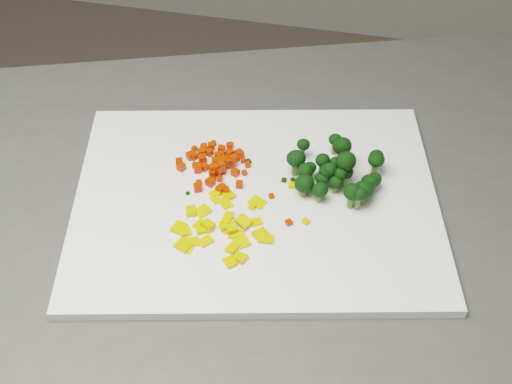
% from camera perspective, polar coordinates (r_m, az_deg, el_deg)
% --- Properties ---
extents(counter_block, '(1.26, 1.07, 0.90)m').
position_cam_1_polar(counter_block, '(1.32, -1.31, -15.12)').
color(counter_block, '#454543').
rests_on(counter_block, ground).
extents(cutting_board, '(0.56, 0.48, 0.01)m').
position_cam_1_polar(cutting_board, '(0.96, -0.00, -0.70)').
color(cutting_board, white).
rests_on(cutting_board, counter_block).
extents(carrot_pile, '(0.11, 0.11, 0.03)m').
position_cam_1_polar(carrot_pile, '(0.99, -3.16, 2.60)').
color(carrot_pile, red).
rests_on(carrot_pile, cutting_board).
extents(pepper_pile, '(0.12, 0.12, 0.02)m').
position_cam_1_polar(pepper_pile, '(0.91, -2.35, -2.46)').
color(pepper_pile, '#DBB70B').
rests_on(pepper_pile, cutting_board).
extents(broccoli_pile, '(0.13, 0.13, 0.06)m').
position_cam_1_polar(broccoli_pile, '(0.97, 6.70, 2.46)').
color(broccoli_pile, black).
rests_on(broccoli_pile, cutting_board).
extents(carrot_cube_0, '(0.01, 0.01, 0.01)m').
position_cam_1_polar(carrot_cube_0, '(1.02, -4.24, 3.32)').
color(carrot_cube_0, red).
rests_on(carrot_cube_0, carrot_pile).
extents(carrot_cube_1, '(0.01, 0.01, 0.01)m').
position_cam_1_polar(carrot_cube_1, '(0.98, -3.01, 1.72)').
color(carrot_cube_1, red).
rests_on(carrot_cube_1, carrot_pile).
extents(carrot_cube_2, '(0.01, 0.01, 0.01)m').
position_cam_1_polar(carrot_cube_2, '(1.00, -4.26, 2.62)').
color(carrot_cube_2, red).
rests_on(carrot_cube_2, carrot_pile).
extents(carrot_cube_3, '(0.01, 0.01, 0.01)m').
position_cam_1_polar(carrot_cube_3, '(1.01, -2.83, 3.05)').
color(carrot_cube_3, red).
rests_on(carrot_cube_3, carrot_pile).
extents(carrot_cube_4, '(0.01, 0.01, 0.01)m').
position_cam_1_polar(carrot_cube_4, '(0.98, -1.67, 1.57)').
color(carrot_cube_4, red).
rests_on(carrot_cube_4, carrot_pile).
extents(carrot_cube_5, '(0.01, 0.01, 0.01)m').
position_cam_1_polar(carrot_cube_5, '(0.98, -2.76, 1.94)').
color(carrot_cube_5, red).
rests_on(carrot_cube_5, carrot_pile).
extents(carrot_cube_6, '(0.01, 0.01, 0.01)m').
position_cam_1_polar(carrot_cube_6, '(0.99, -3.25, 2.48)').
color(carrot_cube_6, red).
rests_on(carrot_cube_6, carrot_pile).
extents(carrot_cube_7, '(0.01, 0.01, 0.01)m').
position_cam_1_polar(carrot_cube_7, '(0.99, -2.90, 2.41)').
color(carrot_cube_7, red).
rests_on(carrot_cube_7, carrot_pile).
extents(carrot_cube_8, '(0.01, 0.01, 0.01)m').
position_cam_1_polar(carrot_cube_8, '(0.99, -2.68, 1.92)').
color(carrot_cube_8, red).
rests_on(carrot_cube_8, carrot_pile).
extents(carrot_cube_9, '(0.01, 0.01, 0.01)m').
position_cam_1_polar(carrot_cube_9, '(1.02, -4.17, 3.59)').
color(carrot_cube_9, red).
rests_on(carrot_cube_9, carrot_pile).
extents(carrot_cube_10, '(0.01, 0.01, 0.01)m').
position_cam_1_polar(carrot_cube_10, '(0.96, -2.85, 0.22)').
color(carrot_cube_10, red).
rests_on(carrot_cube_10, carrot_pile).
extents(carrot_cube_11, '(0.01, 0.01, 0.01)m').
position_cam_1_polar(carrot_cube_11, '(1.00, -4.31, 2.67)').
color(carrot_cube_11, red).
rests_on(carrot_cube_11, carrot_pile).
extents(carrot_cube_12, '(0.01, 0.01, 0.01)m').
position_cam_1_polar(carrot_cube_12, '(0.96, -2.41, 0.13)').
color(carrot_cube_12, red).
rests_on(carrot_cube_12, carrot_pile).
extents(carrot_cube_13, '(0.01, 0.01, 0.01)m').
position_cam_1_polar(carrot_cube_13, '(0.99, -2.83, 2.54)').
color(carrot_cube_13, red).
rests_on(carrot_cube_13, carrot_pile).
extents(carrot_cube_14, '(0.01, 0.01, 0.01)m').
position_cam_1_polar(carrot_cube_14, '(0.98, -3.35, 1.97)').
color(carrot_cube_14, red).
rests_on(carrot_cube_14, carrot_pile).
extents(carrot_cube_15, '(0.01, 0.01, 0.01)m').
position_cam_1_polar(carrot_cube_15, '(0.98, -3.35, 1.60)').
color(carrot_cube_15, red).
rests_on(carrot_cube_15, carrot_pile).
extents(carrot_cube_16, '(0.01, 0.01, 0.01)m').
position_cam_1_polar(carrot_cube_16, '(0.99, -2.94, 1.81)').
color(carrot_cube_16, red).
rests_on(carrot_cube_16, carrot_pile).
extents(carrot_cube_17, '(0.01, 0.01, 0.01)m').
position_cam_1_polar(carrot_cube_17, '(0.96, -2.65, 0.45)').
color(carrot_cube_17, red).
rests_on(carrot_cube_17, carrot_pile).
extents(carrot_cube_18, '(0.01, 0.01, 0.01)m').
position_cam_1_polar(carrot_cube_18, '(0.99, -2.19, 2.45)').
color(carrot_cube_18, red).
rests_on(carrot_cube_18, carrot_pile).
extents(carrot_cube_19, '(0.01, 0.01, 0.01)m').
position_cam_1_polar(carrot_cube_19, '(0.99, -1.81, 2.67)').
color(carrot_cube_19, red).
rests_on(carrot_cube_19, carrot_pile).
extents(carrot_cube_20, '(0.01, 0.01, 0.01)m').
position_cam_1_polar(carrot_cube_20, '(1.01, -2.16, 3.10)').
color(carrot_cube_20, red).
rests_on(carrot_cube_20, carrot_pile).
extents(carrot_cube_21, '(0.01, 0.01, 0.01)m').
position_cam_1_polar(carrot_cube_21, '(1.02, -2.07, 3.70)').
color(carrot_cube_21, red).
rests_on(carrot_cube_21, carrot_pile).
extents(carrot_cube_22, '(0.01, 0.01, 0.01)m').
position_cam_1_polar(carrot_cube_22, '(1.01, -5.00, 2.88)').
color(carrot_cube_22, red).
rests_on(carrot_cube_22, carrot_pile).
extents(carrot_cube_23, '(0.01, 0.01, 0.01)m').
position_cam_1_polar(carrot_cube_23, '(0.99, -4.66, 2.07)').
color(carrot_cube_23, red).
rests_on(carrot_cube_23, carrot_pile).
extents(carrot_cube_24, '(0.01, 0.01, 0.01)m').
position_cam_1_polar(carrot_cube_24, '(0.99, -3.01, 1.72)').
color(carrot_cube_24, red).
rests_on(carrot_cube_24, carrot_pile).
extents(carrot_cube_25, '(0.02, 0.02, 0.01)m').
position_cam_1_polar(carrot_cube_25, '(1.01, -1.36, 3.07)').
color(carrot_cube_25, red).
rests_on(carrot_cube_25, carrot_pile).
extents(carrot_cube_26, '(0.01, 0.01, 0.01)m').
position_cam_1_polar(carrot_cube_26, '(0.98, -2.89, 1.06)').
color(carrot_cube_26, red).
rests_on(carrot_cube_26, carrot_pile).
extents(carrot_cube_27, '(0.01, 0.01, 0.01)m').
position_cam_1_polar(carrot_cube_27, '(0.97, -3.68, 0.80)').
color(carrot_cube_27, red).
rests_on(carrot_cube_27, carrot_pile).
extents(carrot_cube_28, '(0.01, 0.01, 0.01)m').
position_cam_1_polar(carrot_cube_28, '(1.02, -2.79, 3.44)').
color(carrot_cube_28, red).
rests_on(carrot_cube_28, carrot_pile).
extents(carrot_cube_29, '(0.01, 0.01, 0.01)m').
position_cam_1_polar(carrot_cube_29, '(0.96, -1.34, 0.61)').
color(carrot_cube_29, red).
rests_on(carrot_cube_29, carrot_pile).
extents(carrot_cube_30, '(0.01, 0.01, 0.01)m').
position_cam_1_polar(carrot_cube_30, '(0.98, -3.49, 1.43)').
color(carrot_cube_30, red).
rests_on(carrot_cube_30, carrot_pile).
extents(carrot_cube_31, '(0.01, 0.01, 0.01)m').
position_cam_1_polar(carrot_cube_31, '(1.03, -2.08, 3.76)').
color(carrot_cube_31, red).
rests_on(carrot_cube_31, carrot_pile).
extents(carrot_cube_32, '(0.01, 0.01, 0.01)m').
position_cam_1_polar(carrot_cube_32, '(0.99, -6.01, 2.01)').
color(carrot_cube_32, red).
rests_on(carrot_cube_32, carrot_pile).
extents(carrot_cube_33, '(0.01, 0.01, 0.01)m').
position_cam_1_polar(carrot_cube_33, '(1.02, -4.41, 3.17)').
color(carrot_cube_33, red).
rests_on(carrot_cube_33, carrot_pile).
extents(carrot_cube_34, '(0.01, 0.01, 0.01)m').
position_cam_1_polar(carrot_cube_34, '(0.99, -2.73, 2.42)').
color(carrot_cube_34, red).
rests_on(carrot_cube_34, carrot_pile).
extents(carrot_cube_35, '(0.01, 0.01, 0.01)m').
position_cam_1_polar(carrot_cube_35, '(1.03, -2.17, 3.70)').
color(carrot_cube_35, red).
rests_on(carrot_cube_35, carrot_pile).
extents(carrot_cube_36, '(0.01, 0.01, 0.01)m').
position_cam_1_polar(carrot_cube_36, '(1.02, -4.95, 3.46)').
color(carrot_cube_36, red).
rests_on(carrot_cube_36, carrot_pile).
extents(carrot_cube_37, '(0.01, 0.01, 0.01)m').
position_cam_1_polar(carrot_cube_37, '(0.99, -4.12, 1.99)').
color(carrot_cube_37, red).
rests_on(carrot_cube_37, carrot_pile).
extents(carrot_cube_38, '(0.01, 0.01, 0.01)m').
position_cam_1_polar(carrot_cube_38, '(1.01, -3.75, 3.18)').
color(carrot_cube_38, red).
rests_on(carrot_cube_38, carrot_pile).
extents(carrot_cube_39, '(0.01, 0.01, 0.01)m').
position_cam_1_polar(carrot_cube_39, '(1.03, -3.41, 3.93)').
color(carrot_cube_39, red).
rests_on(carrot_cube_39, carrot_pile).
extents(carrot_cube_40, '(0.01, 0.01, 0.01)m').
position_cam_1_polar(carrot_cube_40, '(0.97, -4.58, 0.74)').
color(carrot_cube_40, red).
rests_on(carrot_cube_40, carrot_pile).
extents(carrot_cube_41, '(0.01, 0.01, 0.01)m').
position_cam_1_polar(carrot_cube_41, '(0.97, -3.47, 1.91)').
color(carrot_cube_41, red).
rests_on(carrot_cube_41, carrot_pile).
extents(carrot_cube_42, '(0.01, 0.01, 0.01)m').
position_cam_1_polar(carrot_cube_42, '(0.98, -2.81, 2.16)').
color(carrot_cube_42, red).
rests_on(carrot_cube_42, carrot_pile).
extents(carrot_cube_43, '(0.01, 0.01, 0.01)m').
position_cam_1_polar(carrot_cube_43, '(1.01, -3.10, 2.94)').
color(carrot_cube_43, red).
rests_on(carrot_cube_43, carrot_pile).
extents(carrot_cube_44, '(0.01, 0.01, 0.01)m').
position_cam_1_polar(carrot_cube_44, '(0.99, -2.02, 2.09)').
color(carrot_cube_44, red).
rests_on(carrot_cube_44, carrot_pile).
extents(carrot_cube_45, '(0.01, 0.01, 0.01)m').
position_cam_1_polar(carrot_cube_45, '(1.02, -3.60, 3.69)').
color(carrot_cube_45, red).
rests_on(carrot_cube_45, carrot_pile).
extents(carrot_cube_46, '(0.01, 0.01, 0.01)m').
position_cam_1_polar(carrot_cube_46, '(1.01, -5.28, 2.89)').
color(carrot_cube_46, red).
rests_on(carrot_cube_46, carrot_pile).
extents(carrot_cube_47, '(0.01, 0.01, 0.01)m').
position_cam_1_polar(carrot_cube_47, '(1.00, -4.92, 2.15)').
color(carrot_cube_47, red).
rests_on(carrot_cube_47, carrot_pile).
extents(carrot_cube_48, '(0.01, 0.01, 0.01)m').
position_cam_1_polar(carrot_cube_48, '(1.00, -1.04, 2.56)').
color(carrot_cube_48, red).
rests_on(carrot_cube_48, carrot_pile).
extents(carrot_cube_49, '(0.01, 0.01, 0.01)m').
position_cam_1_polar(carrot_cube_49, '(1.00, -6.15, 2.38)').
color(carrot_cube_49, red).
rests_on(carrot_cube_49, carrot_pile).
extents(carrot_cube_50, '(0.01, 0.01, 0.01)m').
position_cam_1_polar(carrot_cube_50, '(1.00, -3.31, 2.51)').
color(carrot_cube_50, red).
rests_on(carrot_cube_50, carrot_pile).
extents(carrot_cube_51, '(0.01, 0.01, 0.01)m').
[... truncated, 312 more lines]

